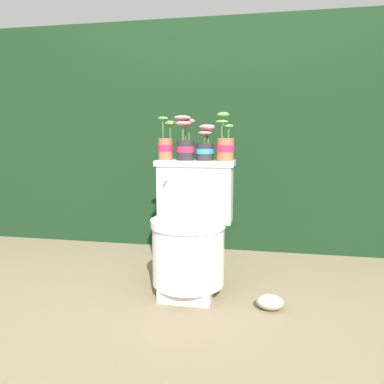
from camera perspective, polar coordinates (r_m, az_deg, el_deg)
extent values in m
plane|color=#75664C|center=(2.09, 0.08, -15.35)|extent=(12.00, 12.00, 0.00)
cube|color=black|center=(3.26, 4.65, 8.35)|extent=(3.94, 1.05, 1.67)
cube|color=silver|center=(2.08, -0.58, -14.50)|extent=(0.27, 0.29, 0.07)
cylinder|color=silver|center=(2.01, -0.59, -9.55)|extent=(0.38, 0.38, 0.31)
cylinder|color=silver|center=(1.97, -0.60, -4.74)|extent=(0.40, 0.40, 0.04)
cube|color=silver|center=(2.15, 0.54, -0.23)|extent=(0.42, 0.16, 0.32)
cube|color=silver|center=(2.13, 0.55, 4.46)|extent=(0.44, 0.19, 0.03)
cylinder|color=silver|center=(2.06, -4.00, 2.08)|extent=(0.02, 0.05, 0.02)
cylinder|color=#9E5638|center=(2.16, -4.06, 6.54)|extent=(0.08, 0.08, 0.12)
cylinder|color=#D1234C|center=(2.16, -4.06, 6.71)|extent=(0.09, 0.09, 0.04)
cylinder|color=#332319|center=(2.16, -4.08, 8.03)|extent=(0.08, 0.08, 0.01)
cylinder|color=#4C753D|center=(2.18, -3.34, 9.18)|extent=(0.01, 0.01, 0.07)
ellipsoid|color=#569342|center=(2.18, -3.36, 10.40)|extent=(0.08, 0.05, 0.03)
cylinder|color=#4C753D|center=(2.16, -4.44, 9.57)|extent=(0.01, 0.01, 0.10)
ellipsoid|color=#569342|center=(2.16, -4.46, 11.12)|extent=(0.06, 0.04, 0.02)
cylinder|color=#262628|center=(2.13, -0.97, 6.37)|extent=(0.10, 0.10, 0.11)
cylinder|color=#D1234C|center=(2.13, -0.97, 6.52)|extent=(0.10, 0.10, 0.03)
cylinder|color=#332319|center=(2.13, -0.98, 7.72)|extent=(0.09, 0.09, 0.01)
cylinder|color=#4C753D|center=(2.11, -1.37, 9.04)|extent=(0.01, 0.01, 0.09)
ellipsoid|color=#B26B75|center=(2.11, -1.37, 10.41)|extent=(0.09, 0.06, 0.03)
cylinder|color=#4C753D|center=(2.16, -1.00, 8.97)|extent=(0.01, 0.01, 0.08)
ellipsoid|color=#B26B75|center=(2.16, -1.00, 10.18)|extent=(0.07, 0.05, 0.02)
cylinder|color=#4C753D|center=(2.12, -1.49, 9.46)|extent=(0.01, 0.01, 0.12)
ellipsoid|color=#B26B75|center=(2.12, -1.50, 11.25)|extent=(0.09, 0.07, 0.03)
cylinder|color=#4C753D|center=(2.14, -0.46, 9.20)|extent=(0.01, 0.01, 0.10)
ellipsoid|color=#B26B75|center=(2.14, -0.47, 10.74)|extent=(0.07, 0.05, 0.03)
cylinder|color=#262628|center=(2.13, 1.95, 6.12)|extent=(0.10, 0.10, 0.09)
cylinder|color=#2D84BC|center=(2.13, 1.95, 6.24)|extent=(0.11, 0.11, 0.03)
cylinder|color=#332319|center=(2.12, 1.96, 7.21)|extent=(0.09, 0.09, 0.01)
cylinder|color=#4C753D|center=(2.16, 2.15, 8.28)|extent=(0.01, 0.01, 0.07)
ellipsoid|color=#B26B75|center=(2.16, 2.16, 9.30)|extent=(0.06, 0.04, 0.02)
cylinder|color=#4C753D|center=(2.12, 2.53, 8.46)|extent=(0.01, 0.01, 0.08)
ellipsoid|color=#B26B75|center=(2.12, 2.54, 9.79)|extent=(0.07, 0.05, 0.03)
cylinder|color=#4C753D|center=(2.12, 2.33, 8.50)|extent=(0.01, 0.01, 0.08)
ellipsoid|color=#B26B75|center=(2.12, 2.34, 9.86)|extent=(0.09, 0.07, 0.03)
cylinder|color=#4C753D|center=(2.11, 1.97, 8.07)|extent=(0.01, 0.01, 0.05)
ellipsoid|color=#B26B75|center=(2.11, 1.97, 8.97)|extent=(0.08, 0.05, 0.02)
cylinder|color=#9E5638|center=(2.09, 5.08, 6.46)|extent=(0.09, 0.09, 0.12)
cylinder|color=#D1234C|center=(2.09, 5.09, 6.63)|extent=(0.10, 0.10, 0.04)
cylinder|color=#332319|center=(2.09, 5.10, 8.01)|extent=(0.09, 0.09, 0.01)
cylinder|color=#4C753D|center=(2.08, 5.59, 8.98)|extent=(0.01, 0.01, 0.06)
ellipsoid|color=#569342|center=(2.08, 5.61, 9.96)|extent=(0.05, 0.04, 0.02)
cylinder|color=#4C753D|center=(2.08, 4.56, 9.33)|extent=(0.01, 0.01, 0.08)
ellipsoid|color=#569342|center=(2.08, 4.58, 10.64)|extent=(0.07, 0.05, 0.02)
cylinder|color=#4C753D|center=(2.13, 4.75, 9.80)|extent=(0.01, 0.01, 0.12)
ellipsoid|color=#569342|center=(2.13, 4.77, 11.65)|extent=(0.07, 0.05, 0.03)
ellipsoid|color=#9E9384|center=(1.96, 11.80, -16.09)|extent=(0.14, 0.11, 0.07)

